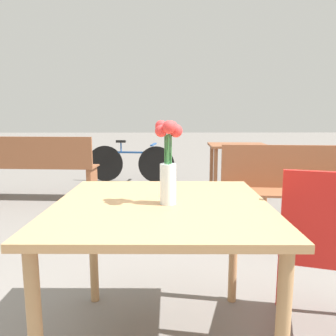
{
  "coord_description": "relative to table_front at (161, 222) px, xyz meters",
  "views": [
    {
      "loc": [
        0.02,
        -1.43,
        1.12
      ],
      "look_at": [
        0.03,
        -0.02,
        0.89
      ],
      "focal_mm": 35.0,
      "sensor_mm": 36.0,
      "label": 1
    }
  ],
  "objects": [
    {
      "name": "bench_middle",
      "position": [
        1.25,
        1.47,
        -0.19
      ],
      "size": [
        1.46,
        0.5,
        0.85
      ],
      "color": "brown",
      "rests_on": "ground_plane"
    },
    {
      "name": "flower_vase",
      "position": [
        0.03,
        -0.02,
        0.26
      ],
      "size": [
        0.12,
        0.12,
        0.37
      ],
      "color": "silver",
      "rests_on": "table_front"
    },
    {
      "name": "cafe_chair",
      "position": [
        0.78,
        0.08,
        -0.14
      ],
      "size": [
        0.5,
        0.5,
        0.88
      ],
      "color": "red",
      "rests_on": "ground_plane"
    },
    {
      "name": "table_front",
      "position": [
        0.0,
        0.0,
        0.0
      ],
      "size": [
        0.97,
        0.98,
        0.73
      ],
      "color": "tan",
      "rests_on": "ground_plane"
    },
    {
      "name": "table_back",
      "position": [
        1.0,
        2.95,
        -0.04
      ],
      "size": [
        0.8,
        0.69,
        0.74
      ],
      "color": "brown",
      "rests_on": "ground_plane"
    },
    {
      "name": "bench_near",
      "position": [
        -1.79,
        2.88,
        -0.18
      ],
      "size": [
        1.78,
        0.47,
        0.85
      ],
      "color": "brown",
      "rests_on": "ground_plane"
    },
    {
      "name": "bicycle",
      "position": [
        -0.56,
        4.06,
        -0.32
      ],
      "size": [
        1.49,
        0.44,
        0.71
      ],
      "color": "black",
      "rests_on": "ground_plane"
    }
  ]
}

